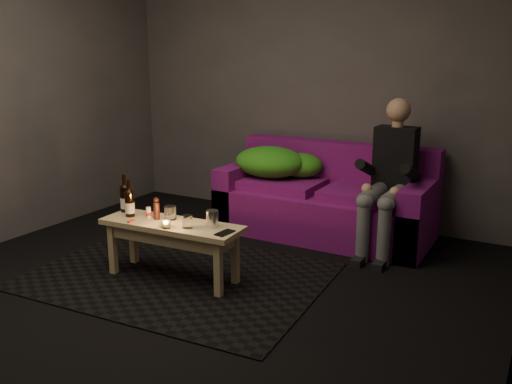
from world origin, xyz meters
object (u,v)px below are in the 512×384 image
sofa (326,202)px  beer_bottle_b (130,203)px  coffee_table (172,233)px  person (390,174)px  beer_bottle_a (125,198)px  steel_cup (212,219)px

sofa → beer_bottle_b: 1.79m
sofa → coffee_table: (-0.56, -1.50, 0.06)m
person → beer_bottle_b: size_ratio=4.49×
beer_bottle_a → steel_cup: 0.77m
person → beer_bottle_b: (-1.51, -1.38, -0.11)m
steel_cup → person: bearing=56.6°
person → beer_bottle_a: person is taller
coffee_table → steel_cup: size_ratio=9.10×
beer_bottle_a → beer_bottle_b: size_ratio=1.03×
steel_cup → sofa: bearing=80.0°
sofa → beer_bottle_b: sofa is taller
steel_cup → beer_bottle_b: bearing=-172.3°
beer_bottle_a → person: bearing=38.7°
beer_bottle_b → sofa: bearing=59.1°
sofa → coffee_table: 1.60m
person → beer_bottle_b: bearing=-137.7°
person → beer_bottle_b: 2.05m
coffee_table → beer_bottle_a: beer_bottle_a is taller
person → coffee_table: 1.80m
coffee_table → beer_bottle_a: bearing=173.9°
sofa → steel_cup: sofa is taller
person → coffee_table: person is taller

